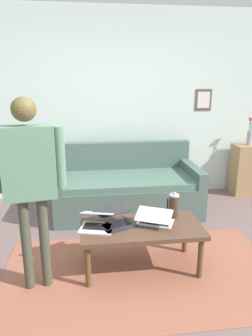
{
  "coord_description": "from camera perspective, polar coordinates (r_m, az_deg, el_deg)",
  "views": [
    {
      "loc": [
        0.37,
        2.39,
        1.72
      ],
      "look_at": [
        -0.04,
        -0.8,
        0.8
      ],
      "focal_mm": 33.05,
      "sensor_mm": 36.0,
      "label": 1
    }
  ],
  "objects": [
    {
      "name": "ground_plane",
      "position": [
        2.96,
        1.29,
        -19.48
      ],
      "size": [
        7.68,
        7.68,
        0.0
      ],
      "primitive_type": "plane",
      "color": "#715957"
    },
    {
      "name": "area_rug",
      "position": [
        3.01,
        3.08,
        -18.79
      ],
      "size": [
        2.55,
        1.46,
        0.01
      ],
      "primitive_type": "cube",
      "color": "#9C5841",
      "rests_on": "ground_plane"
    },
    {
      "name": "back_wall",
      "position": [
        4.62,
        -2.71,
        11.36
      ],
      "size": [
        7.04,
        0.11,
        2.7
      ],
      "color": "silver",
      "rests_on": "ground_plane"
    },
    {
      "name": "couch",
      "position": [
        4.17,
        0.14,
        -3.88
      ],
      "size": [
        1.87,
        0.92,
        0.88
      ],
      "color": "#486058",
      "rests_on": "ground_plane"
    },
    {
      "name": "coffee_table",
      "position": [
        2.9,
        2.84,
        -11.52
      ],
      "size": [
        1.11,
        0.56,
        0.43
      ],
      "color": "brown",
      "rests_on": "ground_plane"
    },
    {
      "name": "laptop_left",
      "position": [
        2.88,
        -2.0,
        -9.62
      ],
      "size": [
        0.41,
        0.41,
        0.12
      ],
      "color": "#28282D",
      "rests_on": "coffee_table"
    },
    {
      "name": "laptop_center",
      "position": [
        2.91,
        5.35,
        -9.44
      ],
      "size": [
        0.41,
        0.38,
        0.14
      ],
      "color": "silver",
      "rests_on": "coffee_table"
    },
    {
      "name": "laptop_right",
      "position": [
        2.84,
        -5.3,
        -9.99
      ],
      "size": [
        0.36,
        0.37,
        0.16
      ],
      "color": "silver",
      "rests_on": "coffee_table"
    },
    {
      "name": "french_press",
      "position": [
        3.04,
        8.8,
        -6.86
      ],
      "size": [
        0.12,
        0.1,
        0.26
      ],
      "color": "#4C3323",
      "rests_on": "coffee_table"
    },
    {
      "name": "side_shelf",
      "position": [
        5.12,
        21.24,
        -0.22
      ],
      "size": [
        0.42,
        0.32,
        0.77
      ],
      "color": "#A37C50",
      "rests_on": "ground_plane"
    },
    {
      "name": "flower_vase",
      "position": [
        5.01,
        21.88,
        5.85
      ],
      "size": [
        0.09,
        0.09,
        0.43
      ],
      "color": "#A19EAA",
      "rests_on": "side_shelf"
    },
    {
      "name": "person_standing",
      "position": [
        2.52,
        -17.41,
        -0.71
      ],
      "size": [
        0.57,
        0.24,
        1.6
      ],
      "color": "#424534",
      "rests_on": "ground_plane"
    }
  ]
}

